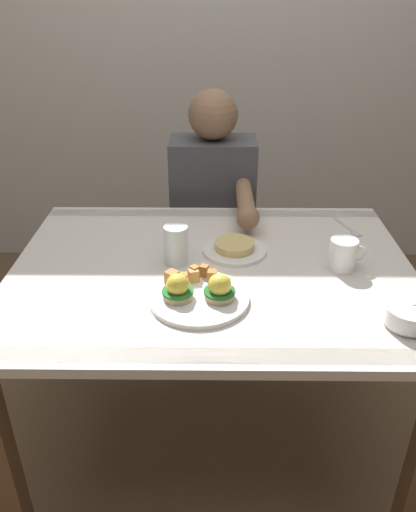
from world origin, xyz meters
name	(u,v)px	position (x,y,z in m)	size (l,w,h in m)	color
ground_plane	(212,441)	(0.00, 0.00, 0.00)	(6.00, 6.00, 0.00)	brown
back_wall	(214,23)	(0.00, 1.50, 1.30)	(4.80, 0.10, 2.60)	silver
dining_table	(213,298)	(0.00, 0.00, 0.63)	(1.20, 0.90, 0.74)	silver
eggs_benedict_plate	(199,293)	(-0.04, -0.17, 0.76)	(0.27, 0.27, 0.09)	white
fruit_bowl	(410,316)	(0.48, -0.28, 0.77)	(0.12, 0.12, 0.06)	white
coffee_mug	(344,253)	(0.38, 0.00, 0.79)	(0.11, 0.08, 0.09)	white
fork	(349,228)	(0.47, 0.27, 0.74)	(0.07, 0.15, 0.00)	silver
water_glass_near	(177,246)	(-0.11, 0.03, 0.79)	(0.07, 0.07, 0.12)	silver
side_plate	(235,248)	(0.07, 0.10, 0.75)	(0.20, 0.20, 0.04)	white
diner_person	(213,213)	(0.00, 0.60, 0.65)	(0.34, 0.54, 1.14)	#33333D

